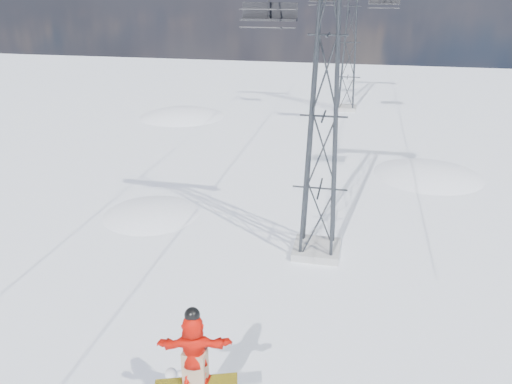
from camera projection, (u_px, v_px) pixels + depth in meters
snow_terrain at (252, 272)px, 36.41m from camera, size 39.00×37.00×22.00m
lift_tower_near at (324, 117)px, 17.60m from camera, size 5.20×1.80×11.43m
lift_tower_far at (350, 43)px, 40.18m from camera, size 5.20×1.80×11.43m
lift_chair_near at (269, 13)px, 17.72m from camera, size 2.01×0.58×2.49m
lift_chair_mid at (384, 0)px, 32.13m from camera, size 1.99×0.57×2.47m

